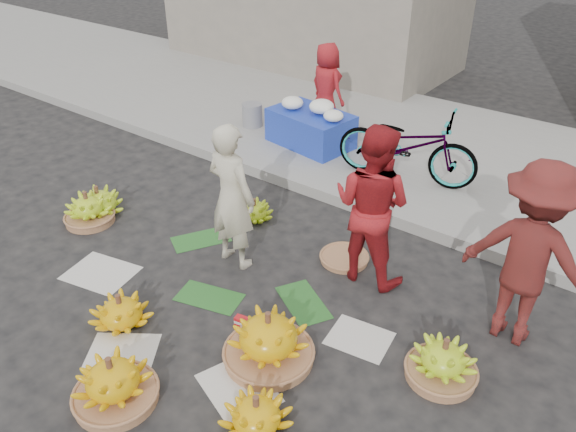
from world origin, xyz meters
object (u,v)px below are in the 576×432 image
Objects in this scene: banana_bunch_0 at (88,210)px; flower_table at (311,126)px; vendor_cream at (232,197)px; bicycle at (407,145)px; banana_bunch_4 at (268,339)px.

flower_table is at bearing 73.33° from banana_bunch_0.
vendor_cream is 0.86× the size of bicycle.
banana_bunch_0 is 0.38× the size of vendor_cream.
banana_bunch_4 is 1.62m from vendor_cream.
vendor_cream is at bearing 13.36° from banana_bunch_0.
vendor_cream is at bearing 142.57° from banana_bunch_4.
bicycle reaches higher than flower_table.
banana_bunch_4 is 3.62m from bicycle.
banana_bunch_4 is 0.49× the size of vendor_cream.
flower_table reaches higher than banana_bunch_0.
bicycle is (0.68, 2.64, -0.19)m from vendor_cream.
vendor_cream reaches higher than banana_bunch_0.
vendor_cream is 3.00m from flower_table.
flower_table is at bearing 72.69° from bicycle.
vendor_cream reaches higher than banana_bunch_4.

